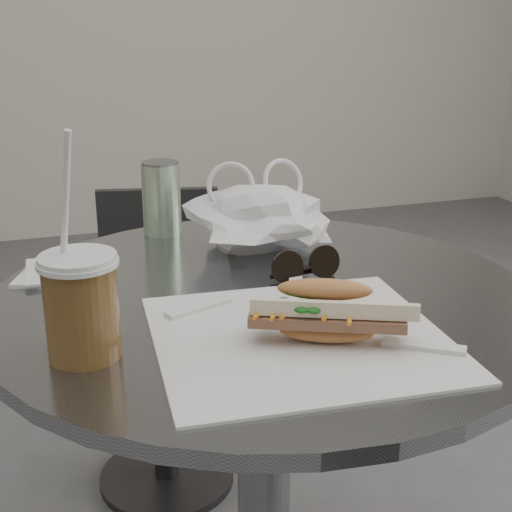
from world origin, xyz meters
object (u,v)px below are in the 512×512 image
object	(u,v)px
banh_mi	(326,312)
drink_can	(161,198)
chair_far	(162,359)
sunglasses	(305,267)
cafe_table	(264,461)
iced_coffee	(81,305)

from	to	relation	value
banh_mi	drink_can	size ratio (longest dim) A/B	1.86
chair_far	banh_mi	xyz separation A→B (m)	(0.05, -0.84, 0.46)
chair_far	sunglasses	bearing A→B (deg)	111.84
banh_mi	sunglasses	bearing A→B (deg)	98.37
cafe_table	sunglasses	distance (m)	0.30
iced_coffee	drink_can	bearing A→B (deg)	68.27
sunglasses	iced_coffee	bearing A→B (deg)	-162.14
cafe_table	chair_far	distance (m)	0.68
iced_coffee	sunglasses	distance (m)	0.36
drink_can	iced_coffee	bearing A→B (deg)	-111.73
cafe_table	iced_coffee	distance (m)	0.44
cafe_table	chair_far	size ratio (longest dim) A/B	1.08
cafe_table	sunglasses	size ratio (longest dim) A/B	6.93
iced_coffee	drink_can	size ratio (longest dim) A/B	2.05
banh_mi	iced_coffee	xyz separation A→B (m)	(-0.27, 0.05, 0.02)
drink_can	chair_far	bearing A→B (deg)	82.15
chair_far	iced_coffee	xyz separation A→B (m)	(-0.22, -0.78, 0.49)
chair_far	sunglasses	xyz separation A→B (m)	(0.10, -0.64, 0.44)
chair_far	banh_mi	distance (m)	0.96
iced_coffee	drink_can	xyz separation A→B (m)	(0.17, 0.44, 0.00)
sunglasses	drink_can	size ratio (longest dim) A/B	0.87
banh_mi	drink_can	bearing A→B (deg)	124.97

